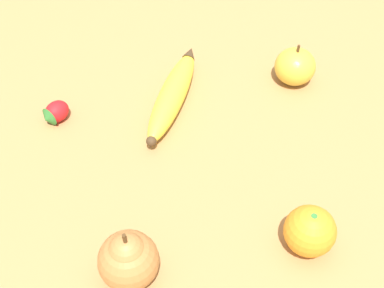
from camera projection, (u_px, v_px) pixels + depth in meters
name	position (u px, v px, depth m)	size (l,w,h in m)	color
ground_plane	(207.00, 157.00, 0.81)	(3.00, 3.00, 0.00)	#A87A47
banana	(173.00, 94.00, 0.88)	(0.21, 0.15, 0.04)	yellow
orange	(310.00, 231.00, 0.68)	(0.07, 0.07, 0.07)	orange
pear	(128.00, 259.00, 0.65)	(0.08, 0.08, 0.09)	#B2753D
strawberry	(55.00, 113.00, 0.85)	(0.05, 0.04, 0.03)	red
apple	(295.00, 66.00, 0.91)	(0.07, 0.07, 0.08)	gold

